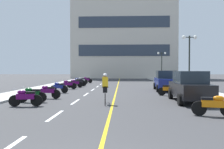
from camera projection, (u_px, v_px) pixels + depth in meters
ground_plane at (115, 87)px, 24.14m from camera, size 140.00×140.00×0.00m
curb_left at (57, 85)px, 27.46m from camera, size 2.40×72.00×0.12m
curb_right at (176, 85)px, 26.82m from camera, size 2.40×72.00×0.12m
lane_dash_1 at (55, 115)px, 9.25m from camera, size 0.14×2.20×0.01m
lane_dash_2 at (75, 102)px, 13.25m from camera, size 0.14×2.20×0.01m
lane_dash_3 at (86, 94)px, 17.24m from camera, size 0.14×2.20×0.01m
lane_dash_4 at (93, 90)px, 21.24m from camera, size 0.14×2.20×0.01m
lane_dash_5 at (98, 87)px, 25.23m from camera, size 0.14×2.20×0.01m
lane_dash_6 at (101, 84)px, 29.23m from camera, size 0.14×2.20×0.01m
lane_dash_7 at (103, 82)px, 33.22m from camera, size 0.14×2.20×0.01m
lane_dash_8 at (105, 81)px, 37.22m from camera, size 0.14×2.20×0.01m
lane_dash_9 at (107, 80)px, 41.21m from camera, size 0.14×2.20×0.01m
lane_dash_10 at (108, 79)px, 45.21m from camera, size 0.14×2.20×0.01m
lane_dash_11 at (109, 78)px, 49.20m from camera, size 0.14×2.20×0.01m
centre_line_yellow at (118, 85)px, 27.13m from camera, size 0.12×66.00×0.01m
office_building at (124, 35)px, 52.42m from camera, size 23.20×9.28×20.23m
street_lamp_mid at (189, 50)px, 21.79m from camera, size 1.46×0.36×5.12m
street_lamp_far at (162, 59)px, 37.10m from camera, size 1.46×0.36×4.71m
parked_car_near at (190, 86)px, 13.14m from camera, size 2.03×4.25×1.82m
parked_car_mid at (166, 81)px, 20.36m from camera, size 2.12×4.29×1.82m
motorcycle_1 at (214, 105)px, 9.08m from camera, size 1.68×0.66×0.92m
motorcycle_2 at (25, 97)px, 11.54m from camera, size 1.70×0.60×0.92m
motorcycle_3 at (32, 94)px, 12.96m from camera, size 1.70×0.60×0.92m
motorcycle_4 at (48, 91)px, 14.70m from camera, size 1.70×0.60×0.92m
motorcycle_5 at (170, 89)px, 16.24m from camera, size 1.64×0.80×0.92m
motorcycle_6 at (59, 87)px, 18.40m from camera, size 1.64×0.79×0.92m
motorcycle_7 at (68, 84)px, 21.89m from camera, size 1.70×0.60×0.92m
motorcycle_8 at (75, 83)px, 23.82m from camera, size 1.68×0.65×0.92m
motorcycle_9 at (79, 82)px, 25.92m from camera, size 1.70×0.60×0.92m
motorcycle_10 at (78, 81)px, 27.94m from camera, size 1.70×0.60×0.92m
motorcycle_11 at (81, 80)px, 29.86m from camera, size 1.70×0.60×0.92m
motorcycle_12 at (86, 80)px, 31.92m from camera, size 1.70×0.60×0.92m
cyclist_rider at (105, 88)px, 12.41m from camera, size 0.42×1.77×1.71m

